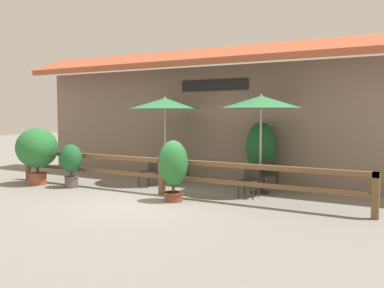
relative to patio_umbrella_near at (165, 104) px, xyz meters
name	(u,v)px	position (x,y,z in m)	size (l,w,h in m)	color
ground_plane	(137,202)	(0.98, -2.68, -2.41)	(60.00, 60.00, 0.00)	gray
building_facade	(216,112)	(0.98, 1.43, -0.24)	(14.28, 1.49, 4.23)	gray
patio_railing	(162,168)	(0.98, -1.63, -1.71)	(10.40, 0.14, 0.95)	brown
patio_umbrella_near	(165,104)	(0.00, 0.00, 0.00)	(2.16, 2.16, 2.61)	#B7B2A8
dining_table_near	(165,164)	(0.00, 0.00, -1.82)	(0.97, 0.97, 0.74)	#4C3826
chair_near_streetside	(150,170)	(-0.04, -0.75, -1.94)	(0.51, 0.51, 0.84)	#332D28
chair_near_wallside	(179,165)	(0.01, 0.75, -1.94)	(0.45, 0.45, 0.84)	#332D28
patio_umbrella_middle	(261,102)	(3.09, -0.11, 0.00)	(2.16, 2.16, 2.61)	#B7B2A8
dining_table_middle	(260,171)	(3.09, -0.11, -1.82)	(0.97, 0.97, 0.74)	#4C3826
chair_middle_streetside	(250,179)	(3.07, -0.79, -1.94)	(0.43, 0.43, 0.84)	#332D28
chair_middle_wallside	(270,173)	(3.12, 0.58, -1.94)	(0.51, 0.51, 0.84)	#332D28
potted_plant_broad_leaf	(37,150)	(-3.14, -2.13, -1.37)	(1.29, 1.16, 1.68)	#9E4C33
potted_plant_small_flowering	(71,162)	(-1.87, -2.03, -1.66)	(0.66, 0.59, 1.24)	#564C47
potted_plant_entrance_palm	(173,166)	(1.68, -2.19, -1.56)	(0.72, 0.65, 1.47)	brown
potted_plant_tall_tropical	(261,148)	(2.73, 0.87, -1.30)	(0.88, 0.79, 1.85)	#B7AD99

